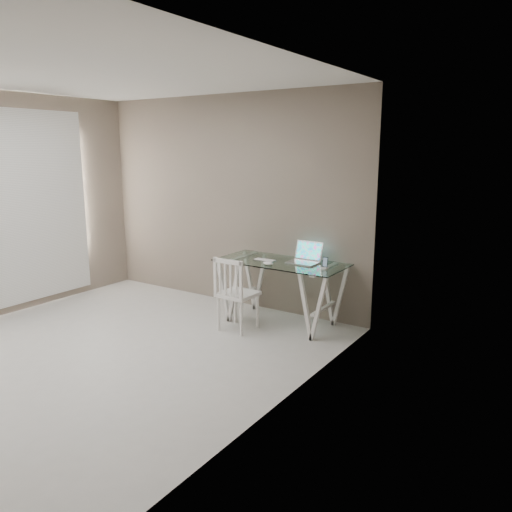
% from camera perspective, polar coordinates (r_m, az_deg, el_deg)
% --- Properties ---
extents(room, '(4.50, 4.52, 2.71)m').
position_cam_1_polar(room, '(4.97, -19.46, 7.96)').
color(room, '#ADABA6').
rests_on(room, ground).
extents(desk, '(1.50, 0.70, 0.75)m').
position_cam_1_polar(desk, '(5.84, 2.86, -4.13)').
color(desk, silver).
rests_on(desk, ground).
extents(chair, '(0.40, 0.40, 0.85)m').
position_cam_1_polar(chair, '(5.57, -2.51, -4.01)').
color(chair, white).
rests_on(chair, ground).
extents(laptop, '(0.34, 0.31, 0.23)m').
position_cam_1_polar(laptop, '(5.73, 5.66, -0.19)').
color(laptop, '#B4B4B9').
rests_on(laptop, desk).
extents(keyboard, '(0.26, 0.11, 0.01)m').
position_cam_1_polar(keyboard, '(5.82, 1.00, -0.46)').
color(keyboard, silver).
rests_on(keyboard, desk).
extents(mouse, '(0.12, 0.07, 0.04)m').
position_cam_1_polar(mouse, '(5.58, 1.38, -0.84)').
color(mouse, white).
rests_on(mouse, desk).
extents(phone_dock, '(0.07, 0.07, 0.13)m').
position_cam_1_polar(phone_dock, '(5.47, 7.88, -1.07)').
color(phone_dock, white).
rests_on(phone_dock, desk).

